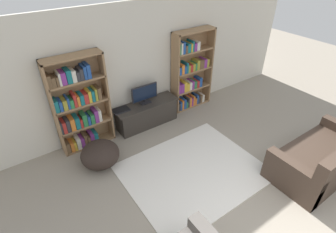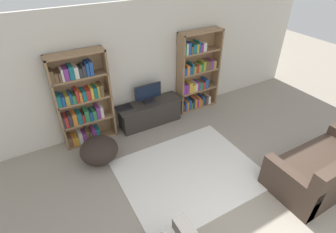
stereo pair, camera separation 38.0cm
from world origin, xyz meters
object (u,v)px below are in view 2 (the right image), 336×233
object	(u,v)px
television	(148,93)
bookshelf_right	(196,74)
tv_stand	(150,113)
laptop	(124,108)
bookshelf_left	(82,102)
couch_right_sofa	(325,170)
beanbag_ottoman	(99,150)

from	to	relation	value
television	bookshelf_right	bearing A→B (deg)	3.04
tv_stand	laptop	bearing A→B (deg)	174.22
bookshelf_left	couch_right_sofa	distance (m)	4.51
tv_stand	couch_right_sofa	world-z (taller)	couch_right_sofa
bookshelf_right	beanbag_ottoman	size ratio (longest dim) A/B	2.69
bookshelf_left	television	xyz separation A→B (m)	(1.38, -0.07, -0.15)
television	beanbag_ottoman	xyz separation A→B (m)	(-1.37, -0.66, -0.53)
bookshelf_right	beanbag_ottoman	xyz separation A→B (m)	(-2.66, -0.73, -0.65)
television	laptop	size ratio (longest dim) A/B	1.71
television	couch_right_sofa	xyz separation A→B (m)	(1.78, -3.09, -0.46)
tv_stand	bookshelf_left	bearing A→B (deg)	175.40
television	couch_right_sofa	world-z (taller)	television
bookshelf_right	laptop	xyz separation A→B (m)	(-1.87, -0.05, -0.33)
television	laptop	bearing A→B (deg)	178.53
beanbag_ottoman	couch_right_sofa	bearing A→B (deg)	-37.68
television	beanbag_ottoman	size ratio (longest dim) A/B	0.86
tv_stand	beanbag_ottoman	bearing A→B (deg)	-155.60
laptop	couch_right_sofa	distance (m)	3.91
couch_right_sofa	tv_stand	bearing A→B (deg)	120.22
bookshelf_right	laptop	size ratio (longest dim) A/B	5.32
bookshelf_right	beanbag_ottoman	bearing A→B (deg)	-164.60
bookshelf_left	bookshelf_right	distance (m)	2.67
bookshelf_left	tv_stand	world-z (taller)	bookshelf_left
bookshelf_right	tv_stand	size ratio (longest dim) A/B	1.31
bookshelf_left	bookshelf_right	size ratio (longest dim) A/B	1.00
bookshelf_right	television	bearing A→B (deg)	-176.96
tv_stand	television	size ratio (longest dim) A/B	2.39
laptop	tv_stand	bearing A→B (deg)	-5.78
bookshelf_right	laptop	bearing A→B (deg)	-178.35
bookshelf_left	beanbag_ottoman	xyz separation A→B (m)	(0.01, -0.73, -0.68)
tv_stand	laptop	xyz separation A→B (m)	(-0.58, 0.06, 0.28)
bookshelf_right	television	xyz separation A→B (m)	(-1.29, -0.07, -0.12)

